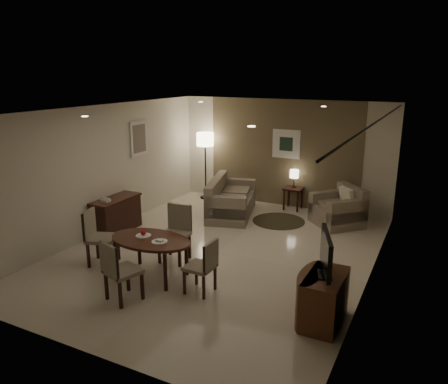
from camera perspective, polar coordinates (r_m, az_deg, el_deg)
The scene contains 31 objects.
room_shell at distance 8.38m, azimuth 0.62°, elevation 1.65°, with size 5.50×7.00×2.70m.
taupe_accent at distance 11.17m, azimuth 7.65°, elevation 5.03°, with size 3.96×0.03×2.70m, color brown.
curtain_wall at distance 7.26m, azimuth 18.51°, elevation -1.64°, with size 0.08×6.70×2.58m, color beige, non-canonical shape.
curtain_rod at distance 7.00m, azimuth 19.44°, elevation 8.74°, with size 0.03×0.03×6.80m, color black.
art_back_frame at distance 11.07m, azimuth 8.14°, elevation 6.23°, with size 0.72×0.03×0.72m, color silver.
art_back_canvas at distance 11.06m, azimuth 8.11°, elevation 6.22°, with size 0.34×0.01×0.34m, color #1B3124.
art_left_frame at distance 10.38m, azimuth -11.06°, elevation 6.88°, with size 0.03×0.60×0.80m, color silver.
art_left_canvas at distance 10.37m, azimuth -11.00°, elevation 6.87°, with size 0.01×0.46×0.64m, color gray.
downlight_nl at distance 7.17m, azimuth -17.71°, elevation 9.39°, with size 0.10×0.10×0.01m, color white.
downlight_nr at distance 5.59m, azimuth 3.61°, elevation 8.55°, with size 0.10×0.10×0.01m, color white.
downlight_fl at distance 10.05m, azimuth -3.08°, elevation 11.66°, with size 0.10×0.10×0.01m, color white.
downlight_fr at distance 9.00m, azimuth 12.89°, elevation 10.84°, with size 0.10×0.10×0.01m, color white.
console_desk at distance 9.67m, azimuth -13.86°, elevation -2.93°, with size 0.48×1.20×0.75m, color #402114, non-canonical shape.
telephone at distance 9.33m, azimuth -15.21°, elevation -0.96°, with size 0.20×0.14×0.09m, color white, non-canonical shape.
tv_cabinet at distance 6.30m, azimuth 12.98°, elevation -13.47°, with size 0.48×0.90×0.70m, color #5B301B, non-canonical shape.
flat_tv at distance 6.01m, azimuth 13.19°, elevation -7.84°, with size 0.06×0.88×0.60m, color black, non-canonical shape.
dining_table at distance 7.50m, azimuth -9.48°, elevation -8.46°, with size 1.44×0.90×0.68m, color #402114, non-canonical shape.
chair_near at distance 6.81m, azimuth -13.02°, elevation -9.95°, with size 0.46×0.46×0.96m, color gray, non-canonical shape.
chair_far at distance 7.97m, azimuth -6.52°, elevation -5.54°, with size 0.49×0.49×1.02m, color gray, non-canonical shape.
chair_left at distance 8.10m, azimuth -15.58°, elevation -5.76°, with size 0.48×0.48×1.00m, color gray, non-canonical shape.
chair_right at distance 6.88m, azimuth -3.20°, elevation -9.65°, with size 0.42×0.42×0.87m, color gray, non-canonical shape.
plate_a at distance 7.51m, azimuth -10.49°, elevation -5.63°, with size 0.26×0.26×0.02m, color white.
plate_b at distance 7.21m, azimuth -8.41°, elevation -6.44°, with size 0.26×0.26×0.02m, color white.
fruit_apple at distance 7.49m, azimuth -10.51°, elevation -5.25°, with size 0.09×0.09×0.09m, color #A91316.
napkin at distance 7.20m, azimuth -8.42°, elevation -6.27°, with size 0.12×0.08×0.03m, color white.
round_rug at distance 10.21m, azimuth 7.15°, elevation -3.77°, with size 1.21×1.21×0.01m, color #38301F.
sofa at distance 10.47m, azimuth 0.99°, elevation -0.67°, with size 0.94×1.87×0.88m, color gray, non-canonical shape.
armchair at distance 10.10m, azimuth 14.61°, elevation -1.81°, with size 0.98×0.93×0.87m, color gray, non-canonical shape.
side_table at distance 11.06m, azimuth 9.00°, elevation -0.84°, with size 0.44×0.44×0.56m, color black, non-canonical shape.
table_lamp at distance 10.94m, azimuth 9.15°, elevation 1.85°, with size 0.22×0.22×0.50m, color #FFEAC1, non-canonical shape.
floor_lamp at distance 11.76m, azimuth -2.44°, elevation 3.42°, with size 0.45×0.45×1.79m, color #FFE5B7, non-canonical shape.
Camera 1 is at (3.59, -6.90, 3.36)m, focal length 35.00 mm.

